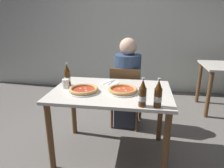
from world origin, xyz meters
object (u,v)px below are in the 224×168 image
at_px(chair_behind_table, 126,94).
at_px(beer_bottle_right, 67,76).
at_px(dining_table_main, 111,101).
at_px(paper_cup, 66,84).
at_px(beer_bottle_center, 143,95).
at_px(napkin_with_cutlery, 110,83).
at_px(diner_seated, 127,85).
at_px(beer_bottle_left, 158,95).
at_px(pizza_marinara_far, 84,90).
at_px(pizza_margherita_near, 123,90).

relative_size(chair_behind_table, beer_bottle_right, 3.44).
bearing_deg(dining_table_main, paper_cup, -179.34).
height_order(beer_bottle_center, napkin_with_cutlery, beer_bottle_center).
relative_size(beer_bottle_right, napkin_with_cutlery, 1.05).
bearing_deg(beer_bottle_center, diner_seated, 101.38).
height_order(dining_table_main, paper_cup, paper_cup).
bearing_deg(beer_bottle_left, napkin_with_cutlery, 131.07).
height_order(pizza_marinara_far, beer_bottle_center, beer_bottle_center).
xyz_separation_m(dining_table_main, beer_bottle_left, (0.44, -0.33, 0.22)).
distance_m(beer_bottle_center, napkin_with_cutlery, 0.69).
xyz_separation_m(pizza_marinara_far, beer_bottle_right, (-0.23, 0.17, 0.08)).
distance_m(diner_seated, pizza_marinara_far, 0.86).
bearing_deg(napkin_with_cutlery, beer_bottle_left, -48.93).
height_order(diner_seated, pizza_marinara_far, diner_seated).
bearing_deg(pizza_margherita_near, dining_table_main, 163.38).
bearing_deg(beer_bottle_left, pizza_marinara_far, 160.69).
bearing_deg(pizza_marinara_far, pizza_margherita_near, 7.68).
bearing_deg(pizza_marinara_far, paper_cup, 159.09).
distance_m(beer_bottle_left, napkin_with_cutlery, 0.76).
distance_m(dining_table_main, napkin_with_cutlery, 0.26).
height_order(chair_behind_table, paper_cup, chair_behind_table).
relative_size(pizza_margherita_near, beer_bottle_right, 1.27).
bearing_deg(pizza_marinara_far, chair_behind_table, 62.26).
bearing_deg(beer_bottle_left, paper_cup, 160.31).
relative_size(diner_seated, pizza_marinara_far, 3.84).
xyz_separation_m(chair_behind_table, napkin_with_cutlery, (-0.16, -0.38, 0.27)).
bearing_deg(beer_bottle_center, dining_table_main, 132.61).
bearing_deg(paper_cup, beer_bottle_right, 97.11).
relative_size(diner_seated, beer_bottle_right, 4.89).
xyz_separation_m(dining_table_main, chair_behind_table, (0.10, 0.61, -0.15)).
height_order(pizza_margherita_near, paper_cup, paper_cup).
xyz_separation_m(pizza_margherita_near, beer_bottle_left, (0.32, -0.30, 0.08)).
bearing_deg(pizza_marinara_far, diner_seated, 63.37).
bearing_deg(pizza_marinara_far, napkin_with_cutlery, 56.77).
bearing_deg(paper_cup, dining_table_main, 0.66).
bearing_deg(beer_bottle_left, diner_seated, 108.19).
bearing_deg(pizza_margherita_near, paper_cup, 177.07).
xyz_separation_m(beer_bottle_left, beer_bottle_center, (-0.13, -0.01, 0.00)).
xyz_separation_m(napkin_with_cutlery, paper_cup, (-0.43, -0.24, 0.04)).
relative_size(beer_bottle_left, beer_bottle_center, 1.00).
relative_size(dining_table_main, napkin_with_cutlery, 5.12).
relative_size(napkin_with_cutlery, paper_cup, 2.47).
relative_size(beer_bottle_center, beer_bottle_right, 1.00).
bearing_deg(chair_behind_table, napkin_with_cutlery, 73.90).
distance_m(pizza_marinara_far, paper_cup, 0.23).
height_order(chair_behind_table, napkin_with_cutlery, chair_behind_table).
bearing_deg(napkin_with_cutlery, chair_behind_table, 67.37).
xyz_separation_m(chair_behind_table, beer_bottle_left, (0.33, -0.94, 0.37)).
distance_m(dining_table_main, pizza_margherita_near, 0.19).
relative_size(chair_behind_table, beer_bottle_left, 3.44).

